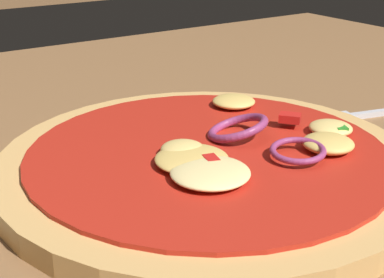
{
  "coord_description": "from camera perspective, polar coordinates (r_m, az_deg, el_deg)",
  "views": [
    {
      "loc": [
        -0.16,
        -0.26,
        0.2
      ],
      "look_at": [
        0.05,
        0.05,
        0.05
      ],
      "focal_mm": 51.72,
      "sensor_mm": 36.0,
      "label": 1
    }
  ],
  "objects": [
    {
      "name": "fork",
      "position": [
        0.53,
        18.65,
        2.56
      ],
      "size": [
        0.18,
        0.06,
        0.01
      ],
      "color": "silver",
      "rests_on": "dining_table"
    },
    {
      "name": "pizza",
      "position": [
        0.39,
        1.91,
        -2.31
      ],
      "size": [
        0.29,
        0.29,
        0.04
      ],
      "color": "tan",
      "rests_on": "dining_table"
    },
    {
      "name": "dining_table",
      "position": [
        0.35,
        -2.63,
        -9.57
      ],
      "size": [
        1.21,
        0.96,
        0.03
      ],
      "color": "brown",
      "rests_on": "ground"
    }
  ]
}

